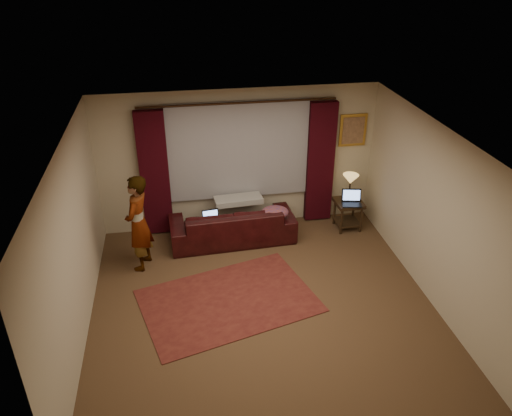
{
  "coord_description": "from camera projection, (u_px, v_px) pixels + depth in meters",
  "views": [
    {
      "loc": [
        -1.08,
        -5.74,
        4.81
      ],
      "look_at": [
        0.1,
        1.2,
        1.0
      ],
      "focal_mm": 35.0,
      "sensor_mm": 36.0,
      "label": 1
    }
  ],
  "objects": [
    {
      "name": "clothing_pile",
      "position": [
        275.0,
        213.0,
        8.79
      ],
      "size": [
        0.54,
        0.45,
        0.21
      ],
      "primitive_type": "ellipsoid",
      "rotation": [
        0.0,
        0.0,
        -0.13
      ],
      "color": "brown",
      "rests_on": "sofa"
    },
    {
      "name": "curtain_rod",
      "position": [
        238.0,
        103.0,
        8.36
      ],
      "size": [
        0.04,
        0.04,
        3.4
      ],
      "primitive_type": "cylinder",
      "color": "#301D10",
      "rests_on": "wall_back"
    },
    {
      "name": "wall_left",
      "position": [
        73.0,
        247.0,
        6.44
      ],
      "size": [
        0.02,
        5.0,
        2.6
      ],
      "primitive_type": "cube",
      "color": "#BFB496",
      "rests_on": "ground"
    },
    {
      "name": "sheer_curtain",
      "position": [
        239.0,
        151.0,
        8.83
      ],
      "size": [
        2.5,
        0.05,
        1.8
      ],
      "primitive_type": "cube",
      "color": "gray",
      "rests_on": "wall_back"
    },
    {
      "name": "wall_front",
      "position": [
        312.0,
        367.0,
        4.64
      ],
      "size": [
        5.0,
        0.02,
        2.6
      ],
      "primitive_type": "cube",
      "color": "#BFB496",
      "rests_on": "ground"
    },
    {
      "name": "throw_blanket",
      "position": [
        238.0,
        188.0,
        8.88
      ],
      "size": [
        0.88,
        0.41,
        0.1
      ],
      "primitive_type": "cube",
      "rotation": [
        0.0,
        0.0,
        0.07
      ],
      "color": "#A19F99",
      "rests_on": "sofa"
    },
    {
      "name": "person",
      "position": [
        138.0,
        223.0,
        7.94
      ],
      "size": [
        0.6,
        0.6,
        1.63
      ],
      "primitive_type": "imported",
      "rotation": [
        0.0,
        0.0,
        -1.87
      ],
      "color": "#A19F99",
      "rests_on": "floor"
    },
    {
      "name": "floor",
      "position": [
        263.0,
        306.0,
        7.43
      ],
      "size": [
        5.0,
        5.0,
        0.01
      ],
      "primitive_type": "cube",
      "color": "#523A24",
      "rests_on": "ground"
    },
    {
      "name": "drape_right",
      "position": [
        320.0,
        163.0,
        9.16
      ],
      "size": [
        0.5,
        0.14,
        2.3
      ],
      "primitive_type": "cube",
      "color": "black",
      "rests_on": "floor"
    },
    {
      "name": "end_table",
      "position": [
        348.0,
        215.0,
        9.29
      ],
      "size": [
        0.5,
        0.5,
        0.56
      ],
      "primitive_type": "cube",
      "rotation": [
        0.0,
        0.0,
        0.03
      ],
      "color": "black",
      "rests_on": "floor"
    },
    {
      "name": "wall_back",
      "position": [
        238.0,
        160.0,
        8.97
      ],
      "size": [
        5.0,
        0.02,
        2.6
      ],
      "primitive_type": "cube",
      "color": "#BFB496",
      "rests_on": "ground"
    },
    {
      "name": "laptop_table",
      "position": [
        352.0,
        199.0,
        8.97
      ],
      "size": [
        0.42,
        0.44,
        0.25
      ],
      "primitive_type": null,
      "rotation": [
        0.0,
        0.0,
        -0.2
      ],
      "color": "black",
      "rests_on": "end_table"
    },
    {
      "name": "sofa",
      "position": [
        232.0,
        218.0,
        8.84
      ],
      "size": [
        2.25,
        1.06,
        0.89
      ],
      "primitive_type": "imported",
      "rotation": [
        0.0,
        0.0,
        3.19
      ],
      "color": "black",
      "rests_on": "floor"
    },
    {
      "name": "drape_left",
      "position": [
        154.0,
        174.0,
        8.71
      ],
      "size": [
        0.5,
        0.14,
        2.3
      ],
      "primitive_type": "cube",
      "color": "black",
      "rests_on": "floor"
    },
    {
      "name": "area_rug",
      "position": [
        228.0,
        301.0,
        7.51
      ],
      "size": [
        2.86,
        2.27,
        0.01
      ],
      "primitive_type": "cube",
      "rotation": [
        0.0,
        0.0,
        0.26
      ],
      "color": "maroon",
      "rests_on": "floor"
    },
    {
      "name": "laptop_sofa",
      "position": [
        212.0,
        218.0,
        8.61
      ],
      "size": [
        0.33,
        0.35,
        0.21
      ],
      "primitive_type": null,
      "rotation": [
        0.0,
        0.0,
        0.13
      ],
      "color": "black",
      "rests_on": "sofa"
    },
    {
      "name": "tiffany_lamp",
      "position": [
        350.0,
        186.0,
        9.17
      ],
      "size": [
        0.33,
        0.33,
        0.47
      ],
      "primitive_type": null,
      "rotation": [
        0.0,
        0.0,
        -0.15
      ],
      "color": "olive",
      "rests_on": "end_table"
    },
    {
      "name": "picture_frame",
      "position": [
        353.0,
        130.0,
        9.04
      ],
      "size": [
        0.5,
        0.04,
        0.6
      ],
      "primitive_type": "cube",
      "color": "#BE8A31",
      "rests_on": "wall_back"
    },
    {
      "name": "wall_right",
      "position": [
        434.0,
        215.0,
        7.17
      ],
      "size": [
        0.02,
        5.0,
        2.6
      ],
      "primitive_type": "cube",
      "color": "#BFB496",
      "rests_on": "ground"
    },
    {
      "name": "ceiling",
      "position": [
        264.0,
        141.0,
        6.19
      ],
      "size": [
        5.0,
        5.0,
        0.02
      ],
      "primitive_type": "cube",
      "color": "silver",
      "rests_on": "ground"
    }
  ]
}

